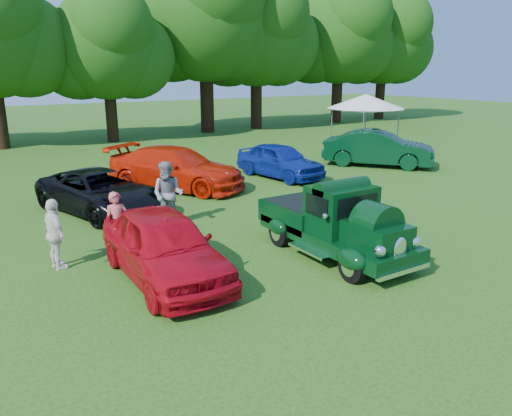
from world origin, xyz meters
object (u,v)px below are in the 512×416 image
back_car_blue (280,160)px  spectator_grey (168,194)px  red_convertible (164,246)px  back_car_black (100,192)px  hero_pickup (335,224)px  spectator_white (55,234)px  back_car_green (378,148)px  back_car_orange (176,168)px  canopy_tent (366,102)px  spectator_pink (117,223)px

back_car_blue → spectator_grey: spectator_grey is taller
red_convertible → back_car_black: bearing=88.3°
hero_pickup → spectator_white: (-6.04, 2.71, 0.06)m
back_car_blue → back_car_green: back_car_green is taller
hero_pickup → red_convertible: size_ratio=1.02×
red_convertible → back_car_orange: 8.61m
spectator_white → canopy_tent: bearing=-74.6°
back_car_orange → spectator_pink: back_car_orange is taller
back_car_blue → back_car_green: (5.39, -0.42, 0.11)m
back_car_black → spectator_pink: (-0.69, -3.99, 0.11)m
back_car_blue → canopy_tent: 8.77m
back_car_green → canopy_tent: size_ratio=1.19×
spectator_pink → spectator_white: (-1.50, -0.19, 0.04)m
spectator_grey → spectator_pink: bearing=-100.9°
spectator_grey → spectator_white: (-3.45, -1.61, -0.13)m
back_car_orange → spectator_white: size_ratio=3.29×
hero_pickup → spectator_grey: bearing=120.9°
hero_pickup → back_car_blue: hero_pickup is taller
back_car_black → canopy_tent: (15.88, 4.50, 2.03)m
spectator_pink → spectator_grey: spectator_grey is taller
hero_pickup → spectator_pink: 5.38m
back_car_orange → canopy_tent: size_ratio=1.29×
back_car_blue → spectator_white: bearing=-159.7°
canopy_tent → back_car_black: bearing=-164.2°
back_car_orange → back_car_blue: (4.55, -0.41, -0.07)m
back_car_black → spectator_white: size_ratio=2.94×
back_car_blue → spectator_grey: size_ratio=2.20×
back_car_blue → canopy_tent: bearing=13.7°
back_car_black → back_car_orange: bearing=10.8°
back_car_black → red_convertible: bearing=-109.2°
red_convertible → back_car_blue: 11.05m
hero_pickup → back_car_green: bearing=39.4°
back_car_orange → spectator_grey: bearing=-149.2°
spectator_white → hero_pickup: bearing=-124.4°
spectator_white → canopy_tent: (18.07, 8.67, 1.88)m
spectator_grey → canopy_tent: 16.33m
back_car_blue → red_convertible: bearing=-146.4°
red_convertible → back_car_green: size_ratio=0.88×
back_car_black → spectator_pink: spectator_pink is taller
back_car_black → canopy_tent: size_ratio=1.15×
back_car_black → back_car_green: back_car_green is taller
back_car_blue → spectator_pink: 10.14m
back_car_black → back_car_blue: size_ratio=1.16×
spectator_grey → back_car_blue: bearing=73.2°
spectator_grey → canopy_tent: (14.62, 7.06, 1.75)m
spectator_pink → back_car_green: bearing=22.5°
back_car_green → spectator_pink: (-14.03, -4.89, -0.04)m
back_car_black → back_car_green: 13.37m
spectator_grey → red_convertible: bearing=-71.3°
back_car_orange → canopy_tent: bearing=-20.4°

